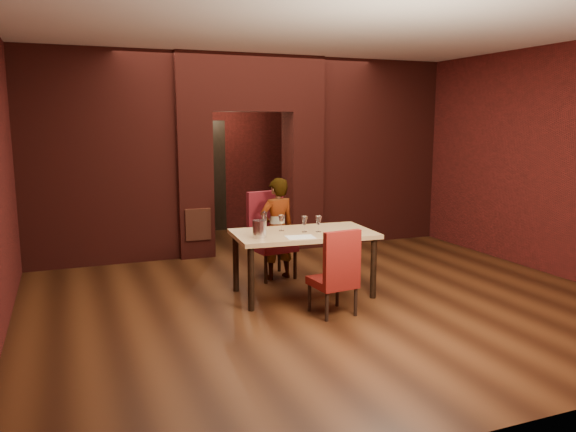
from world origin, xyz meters
name	(u,v)px	position (x,y,z in m)	size (l,w,h in m)	color
floor	(296,280)	(0.00, 0.00, 0.00)	(8.00, 8.00, 0.00)	#402110
ceiling	(296,37)	(0.00, 0.00, 3.20)	(7.00, 8.00, 0.04)	silver
wall_back	(218,149)	(0.00, 4.00, 1.60)	(7.00, 0.04, 3.20)	maroon
wall_front	(526,205)	(0.00, -4.00, 1.60)	(7.00, 0.04, 3.20)	maroon
wall_left	(0,172)	(-3.50, 0.00, 1.60)	(0.04, 8.00, 3.20)	maroon
wall_right	(505,157)	(3.50, 0.00, 1.60)	(0.04, 8.00, 3.20)	maroon
pillar_left	(193,185)	(-0.95, 2.00, 1.15)	(0.55, 0.55, 2.30)	maroon
pillar_right	(302,180)	(0.95, 2.00, 1.15)	(0.55, 0.55, 2.30)	maroon
lintel	(249,83)	(0.00, 2.00, 2.75)	(2.45, 0.55, 0.90)	maroon
wing_wall_left	(98,158)	(-2.36, 2.00, 1.60)	(2.27, 0.35, 3.20)	maroon
wing_wall_right	(375,152)	(2.36, 2.00, 1.60)	(2.27, 0.35, 3.20)	maroon
vent_panel	(198,225)	(-0.95, 1.71, 0.55)	(0.40, 0.03, 0.50)	#AB4C31
rear_door	(200,178)	(-0.40, 3.94, 1.05)	(0.90, 0.08, 2.10)	black
rear_door_frame	(200,178)	(-0.40, 3.90, 1.05)	(1.02, 0.04, 2.22)	black
dining_table	(303,263)	(-0.15, -0.61, 0.40)	(1.71, 0.96, 0.80)	tan
chair_far	(273,235)	(-0.23, 0.28, 0.59)	(0.54, 0.54, 1.18)	maroon
chair_near	(333,271)	(-0.13, -1.38, 0.49)	(0.45, 0.45, 0.98)	maroon
person_seated	(277,229)	(-0.19, 0.21, 0.70)	(0.51, 0.33, 1.40)	silver
wine_glass_a	(281,223)	(-0.38, -0.45, 0.90)	(0.08, 0.08, 0.20)	silver
wine_glass_b	(305,224)	(-0.15, -0.64, 0.90)	(0.08, 0.08, 0.20)	silver
wine_glass_c	(318,224)	(0.01, -0.69, 0.90)	(0.08, 0.08, 0.20)	white
tasting_sheet	(300,237)	(-0.32, -0.90, 0.80)	(0.33, 0.24, 0.00)	white
wine_bucket	(260,229)	(-0.77, -0.74, 0.90)	(0.17, 0.17, 0.20)	silver
water_bottle	(264,222)	(-0.62, -0.47, 0.93)	(0.06, 0.06, 0.26)	white
potted_plant	(335,254)	(0.79, 0.37, 0.22)	(0.39, 0.34, 0.43)	#3C702E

